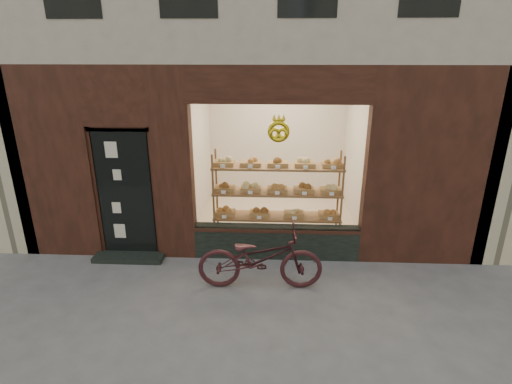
{
  "coord_description": "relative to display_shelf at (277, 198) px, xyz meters",
  "views": [
    {
      "loc": [
        0.4,
        -3.87,
        3.31
      ],
      "look_at": [
        0.11,
        2.0,
        1.19
      ],
      "focal_mm": 28.0,
      "sensor_mm": 36.0,
      "label": 1
    }
  ],
  "objects": [
    {
      "name": "bicycle",
      "position": [
        -0.24,
        -1.35,
        -0.41
      ],
      "size": [
        1.82,
        0.68,
        0.94
      ],
      "primitive_type": "imported",
      "rotation": [
        0.0,
        0.0,
        1.6
      ],
      "color": "#351619",
      "rests_on": "ground"
    },
    {
      "name": "display_shelf",
      "position": [
        0.0,
        0.0,
        0.0
      ],
      "size": [
        2.2,
        0.45,
        1.7
      ],
      "color": "brown",
      "rests_on": "ground"
    },
    {
      "name": "ground",
      "position": [
        -0.45,
        -2.55,
        -0.89
      ],
      "size": [
        90.0,
        90.0,
        0.0
      ],
      "primitive_type": "plane",
      "color": "slate"
    }
  ]
}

